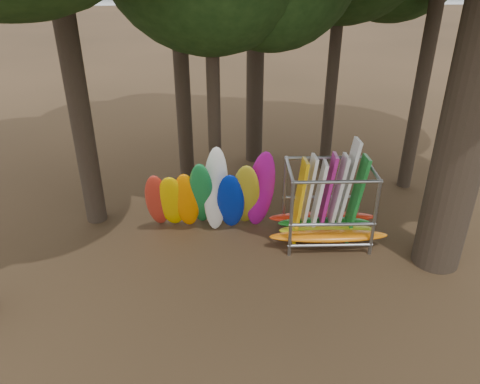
{
  "coord_description": "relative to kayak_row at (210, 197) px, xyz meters",
  "views": [
    {
      "loc": [
        -1.04,
        -9.79,
        7.37
      ],
      "look_at": [
        -0.72,
        1.5,
        1.4
      ],
      "focal_mm": 35.0,
      "sensor_mm": 36.0,
      "label": 1
    }
  ],
  "objects": [
    {
      "name": "lake",
      "position": [
        1.53,
        58.57,
        -1.28
      ],
      "size": [
        160.0,
        160.0,
        0.0
      ],
      "primitive_type": "plane",
      "color": "gray",
      "rests_on": "ground"
    },
    {
      "name": "ground",
      "position": [
        1.53,
        -1.43,
        -1.28
      ],
      "size": [
        120.0,
        120.0,
        0.0
      ],
      "primitive_type": "plane",
      "color": "#47331E",
      "rests_on": "ground"
    },
    {
      "name": "kayak_row",
      "position": [
        0.0,
        0.0,
        0.0
      ],
      "size": [
        3.68,
        2.11,
        3.12
      ],
      "color": "red",
      "rests_on": "ground"
    },
    {
      "name": "storage_rack",
      "position": [
        3.19,
        -0.19,
        -0.26
      ],
      "size": [
        3.23,
        1.53,
        2.88
      ],
      "color": "gray",
      "rests_on": "ground"
    }
  ]
}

